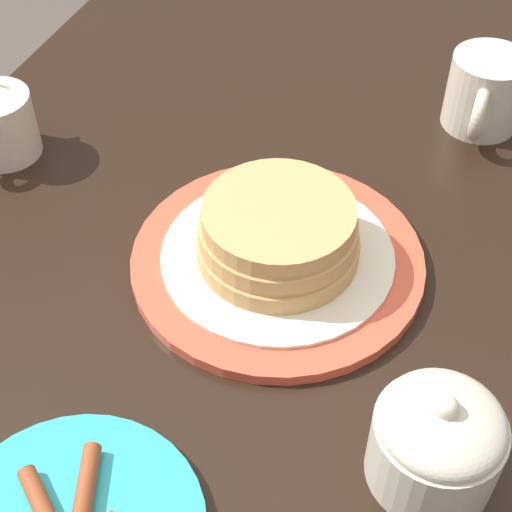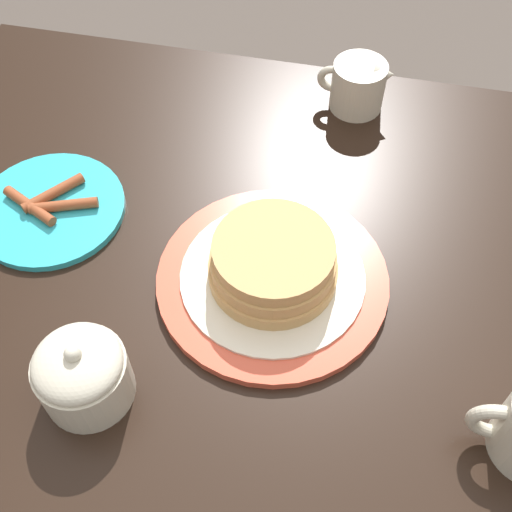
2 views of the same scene
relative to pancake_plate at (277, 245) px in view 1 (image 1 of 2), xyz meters
The scene contains 5 objects.
dining_table 0.17m from the pancake_plate, behind, with size 1.17×0.84×0.78m.
pancake_plate is the anchor object (origin of this frame).
coffee_mug 0.33m from the pancake_plate, 153.75° to the left, with size 0.12×0.09×0.09m.
creamer_pitcher 0.35m from the pancake_plate, 100.11° to the right, with size 0.11×0.08×0.08m.
sugar_bowl 0.25m from the pancake_plate, 47.53° to the left, with size 0.10×0.10×0.10m.
Camera 1 is at (0.53, 0.16, 1.33)m, focal length 55.00 mm.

